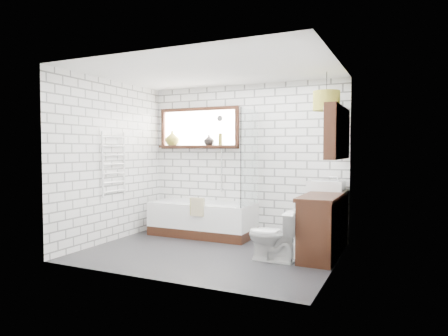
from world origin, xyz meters
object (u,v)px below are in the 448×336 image
at_px(bathtub, 203,219).
at_px(pendant, 326,101).
at_px(vanity, 324,224).
at_px(basin, 326,185).
at_px(toilet, 273,235).

height_order(bathtub, pendant, pendant).
bearing_deg(vanity, bathtub, 170.16).
bearing_deg(pendant, basin, 97.87).
xyz_separation_m(vanity, pendant, (-0.02, 0.18, 1.69)).
bearing_deg(vanity, pendant, 96.96).
xyz_separation_m(bathtub, basin, (2.00, 0.10, 0.62)).
bearing_deg(basin, bathtub, -177.21).
distance_m(basin, pendant, 1.23).
xyz_separation_m(vanity, basin, (-0.06, 0.45, 0.49)).
bearing_deg(toilet, basin, 158.47).
height_order(vanity, toilet, vanity).
relative_size(bathtub, pendant, 4.64).
relative_size(bathtub, toilet, 2.58).
xyz_separation_m(bathtub, toilet, (1.53, -0.96, 0.06)).
height_order(toilet, pendant, pendant).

